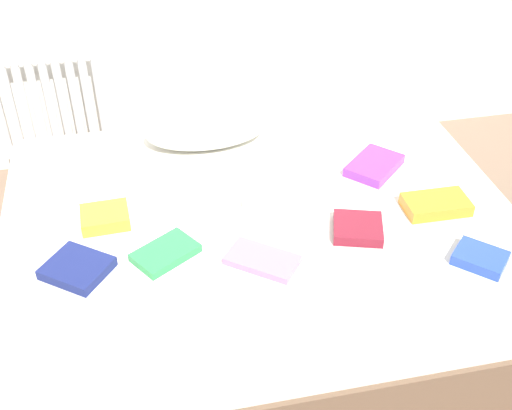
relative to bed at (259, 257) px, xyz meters
The scene contains 13 objects.
ground_plane 0.25m from the bed, ahead, with size 8.00×8.00×0.00m, color #7F6651.
bed is the anchor object (origin of this frame).
radiator 1.48m from the bed, 125.41° to the left, with size 0.56×0.04×0.57m.
pillow 0.63m from the bed, 103.71° to the left, with size 0.54×0.27×0.15m, color white.
textbook_green 0.51m from the bed, 151.62° to the right, with size 0.22×0.14×0.03m, color green.
textbook_maroon 0.48m from the bed, 33.91° to the right, with size 0.18×0.17×0.04m, color maroon.
textbook_pink 0.41m from the bed, 99.86° to the right, with size 0.25×0.14×0.03m, color pink.
textbook_yellow 0.65m from the bed, behind, with size 0.18×0.15×0.05m, color yellow.
textbook_purple 0.62m from the bed, 17.21° to the left, with size 0.25×0.17×0.04m, color purple.
textbook_white 0.29m from the bed, 11.14° to the left, with size 0.24×0.16×0.04m, color white.
textbook_orange 0.74m from the bed, 12.57° to the right, with size 0.25×0.15×0.05m, color orange.
textbook_blue 0.88m from the bed, 34.05° to the right, with size 0.17×0.14×0.04m, color #2847B7.
textbook_navy 0.77m from the bed, 161.73° to the right, with size 0.21×0.18×0.04m, color navy.
Camera 1 is at (-0.43, -1.96, 2.02)m, focal length 45.29 mm.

